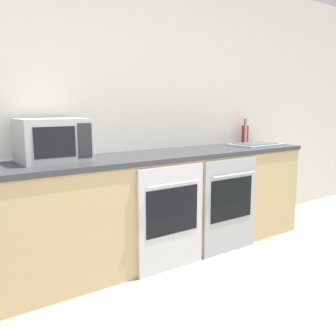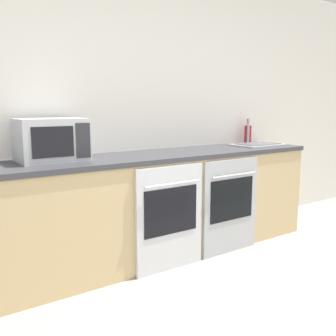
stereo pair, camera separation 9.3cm
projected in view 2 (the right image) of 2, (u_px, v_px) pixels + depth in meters
name	position (u px, v px, depth m)	size (l,w,h in m)	color
wall_back	(136.00, 106.00, 3.40)	(10.00, 0.06, 2.60)	silver
counter_back	(156.00, 205.00, 3.26)	(3.15, 0.64, 0.90)	tan
oven_left	(170.00, 218.00, 2.95)	(0.62, 0.06, 0.84)	silver
oven_right	(231.00, 206.00, 3.31)	(0.62, 0.06, 0.84)	#A8AAAF
microwave	(51.00, 140.00, 2.74)	(0.48, 0.36, 0.31)	#B7BABF
bottle_red	(248.00, 134.00, 4.09)	(0.08, 0.08, 0.27)	maroon
sink	(257.00, 144.00, 3.86)	(0.53, 0.36, 0.27)	#A8AAAF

